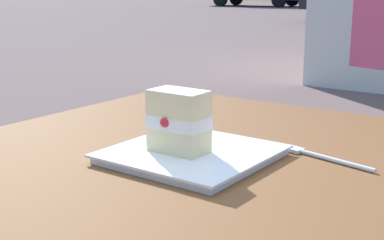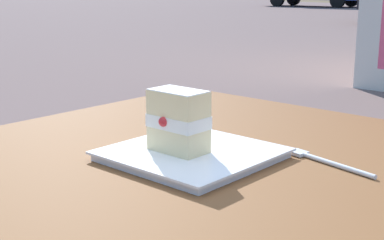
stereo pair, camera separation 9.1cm
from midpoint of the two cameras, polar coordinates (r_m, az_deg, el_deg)
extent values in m
cylinder|color=brown|center=(1.60, 1.45, -10.49)|extent=(0.07, 0.07, 0.67)
cube|color=brown|center=(0.88, 8.92, -6.69)|extent=(1.12, 0.95, 0.04)
cube|color=white|center=(0.93, 2.82, -3.72)|extent=(0.24, 0.24, 0.01)
cube|color=white|center=(0.92, 2.82, -3.24)|extent=(0.25, 0.25, 0.00)
cube|color=beige|center=(0.91, 1.46, -2.04)|extent=(0.09, 0.06, 0.04)
cube|color=white|center=(0.90, 1.47, -0.17)|extent=(0.10, 0.06, 0.02)
sphere|color=red|center=(0.89, -0.02, -0.22)|extent=(0.02, 0.02, 0.02)
sphere|color=red|center=(0.91, 3.50, -0.35)|extent=(0.01, 0.01, 0.01)
sphere|color=red|center=(0.92, 3.06, 0.20)|extent=(0.01, 0.01, 0.01)
cube|color=beige|center=(0.90, 1.49, 1.73)|extent=(0.09, 0.06, 0.04)
cube|color=white|center=(0.89, 1.49, 3.02)|extent=(0.09, 0.05, 0.00)
cylinder|color=silver|center=(0.93, 17.55, -4.52)|extent=(0.14, 0.04, 0.01)
cube|color=silver|center=(0.97, 13.52, -3.33)|extent=(0.03, 0.03, 0.01)
cylinder|color=black|center=(15.60, 18.96, 10.75)|extent=(0.46, 0.73, 0.70)
cylinder|color=black|center=(24.44, 14.85, 11.80)|extent=(0.65, 0.29, 0.63)
camera|label=1|loc=(0.05, -87.14, 0.71)|focal=51.90mm
camera|label=2|loc=(0.05, 92.86, -0.71)|focal=51.90mm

